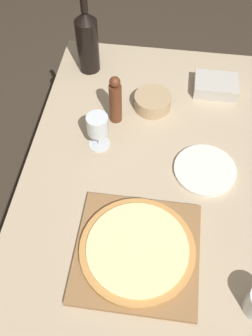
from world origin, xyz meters
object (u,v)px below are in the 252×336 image
at_px(wine_bottle, 87,40).
at_px(pizza, 139,249).
at_px(wine_glass, 98,126).
at_px(pepper_mill, 115,100).
at_px(small_bowl, 153,102).

bearing_deg(wine_bottle, pizza, -69.34).
bearing_deg(wine_glass, pepper_mill, 72.49).
bearing_deg(pizza, wine_bottle, 110.66).
height_order(pepper_mill, wine_glass, pepper_mill).
height_order(pizza, pepper_mill, pepper_mill).
bearing_deg(small_bowl, wine_glass, -128.98).
bearing_deg(small_bowl, pepper_mill, -147.97).
height_order(wine_bottle, pepper_mill, wine_bottle).
relative_size(wine_bottle, wine_glass, 2.51).
relative_size(wine_bottle, pepper_mill, 1.73).
distance_m(pizza, small_bowl, 0.62).
bearing_deg(wine_glass, small_bowl, 51.02).
distance_m(wine_bottle, pepper_mill, 0.32).
bearing_deg(small_bowl, wine_bottle, 146.06).
relative_size(pepper_mill, wine_glass, 1.45).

